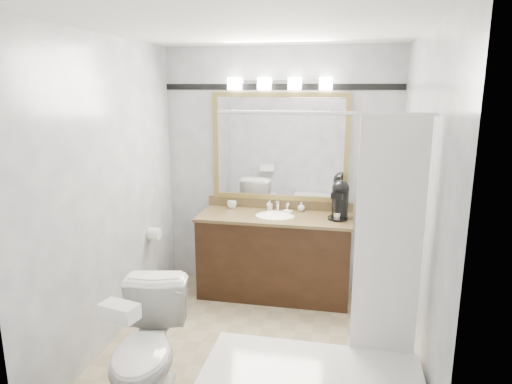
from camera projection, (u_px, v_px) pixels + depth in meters
room at (254, 201)px, 3.48m from camera, size 2.42×2.62×2.52m
vanity at (275, 254)px, 4.63m from camera, size 1.53×0.58×0.97m
mirror at (280, 147)px, 4.65m from camera, size 1.40×0.04×1.10m
vanity_light_bar at (280, 83)px, 4.45m from camera, size 1.02×0.14×0.12m
accent_stripe at (281, 87)px, 4.52m from camera, size 2.40×0.01×0.06m
tp_roll at (154, 234)px, 4.46m from camera, size 0.11×0.12×0.12m
toilet at (147, 351)px, 3.01m from camera, size 0.59×0.86×0.80m
tissue_box at (120, 311)px, 2.61m from camera, size 0.24×0.17×0.09m
coffee_maker at (340, 199)px, 4.41m from camera, size 0.20×0.24×0.38m
cup_left at (232, 205)px, 4.81m from camera, size 0.11×0.11×0.08m
cup_right at (233, 205)px, 4.80m from camera, size 0.08×0.08×0.07m
soap_bottle_a at (270, 205)px, 4.73m from camera, size 0.05×0.05×0.10m
soap_bottle_b at (301, 207)px, 4.69m from camera, size 0.08×0.08×0.09m
soap_bar at (288, 212)px, 4.63m from camera, size 0.10×0.09×0.03m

